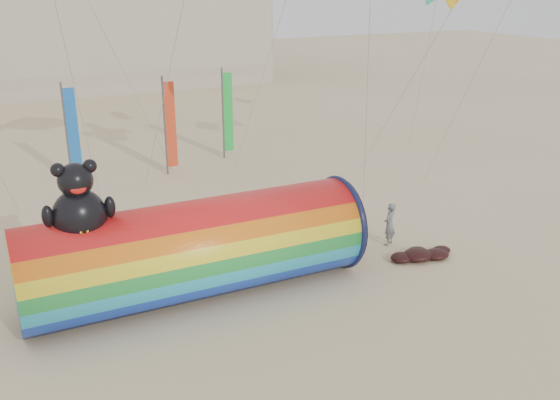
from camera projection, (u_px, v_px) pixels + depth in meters
name	position (u px, v px, depth m)	size (l,w,h in m)	color
ground	(286.00, 280.00, 21.69)	(160.00, 160.00, 0.00)	#CCB58C
windsock_assembly	(196.00, 247.00, 20.19)	(11.11, 3.38, 5.12)	red
kite_handler	(390.00, 224.00, 24.28)	(0.63, 0.41, 1.73)	slate
fabric_bundle	(421.00, 254.00, 23.28)	(2.62, 1.35, 0.41)	#330B09
festival_banners	(159.00, 123.00, 32.90)	(9.37, 1.71, 5.20)	#59595E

